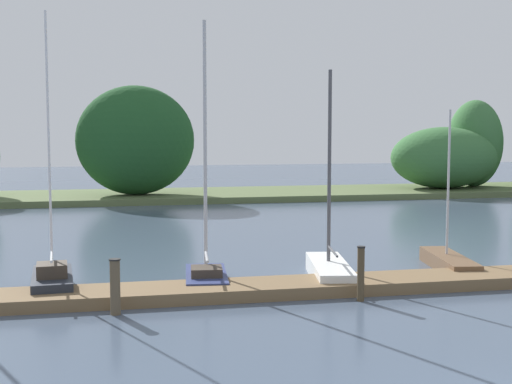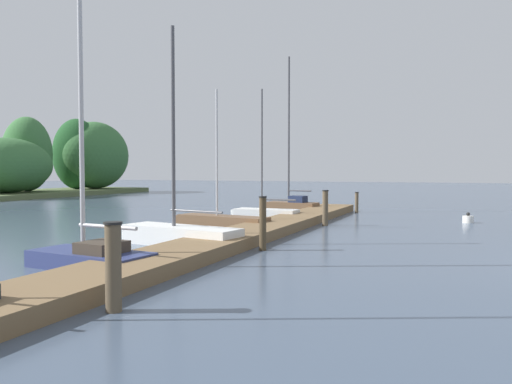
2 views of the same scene
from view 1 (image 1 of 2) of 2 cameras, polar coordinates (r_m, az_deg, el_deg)
dock_pier at (r=21.12m, az=8.02°, el=-7.46°), size 28.84×1.80×0.35m
far_shore at (r=48.60m, az=2.20°, el=3.18°), size 62.42×8.00×7.55m
sailboat_1 at (r=21.31m, az=-16.27°, el=-6.86°), size 1.34×3.28×8.12m
sailboat_2 at (r=21.55m, az=-4.10°, el=-6.47°), size 1.54×3.32×8.01m
sailboat_3 at (r=22.38m, az=5.96°, el=-6.17°), size 1.74×4.25×6.61m
sailboat_4 at (r=24.81m, az=15.35°, el=-5.42°), size 1.52×4.13×5.42m
mooring_piling_1 at (r=18.49m, az=-11.42°, el=-7.57°), size 0.30×0.30×1.46m
mooring_piling_2 at (r=19.71m, az=8.55°, el=-6.59°), size 0.23×0.23×1.54m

